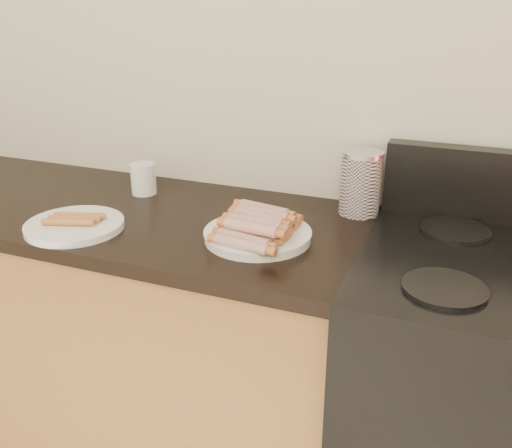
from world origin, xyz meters
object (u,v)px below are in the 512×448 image
at_px(main_plate, 258,236).
at_px(canister, 361,183).
at_px(stove, 496,427).
at_px(side_plate, 75,226).
at_px(mug, 143,179).

bearing_deg(main_plate, canister, 54.33).
xyz_separation_m(stove, side_plate, (-1.13, -0.17, 0.45)).
xyz_separation_m(stove, main_plate, (-0.65, -0.05, 0.45)).
bearing_deg(canister, main_plate, -125.67).
distance_m(stove, canister, 0.73).
relative_size(main_plate, side_plate, 1.05).
relative_size(canister, mug, 1.88).
xyz_separation_m(side_plate, mug, (0.02, 0.32, 0.04)).
bearing_deg(side_plate, mug, 86.40).
bearing_deg(mug, stove, -7.89).
distance_m(stove, mug, 1.23).
bearing_deg(stove, canister, 151.83).
bearing_deg(mug, canister, 6.98).
bearing_deg(canister, side_plate, -149.87).
relative_size(side_plate, mug, 2.70).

